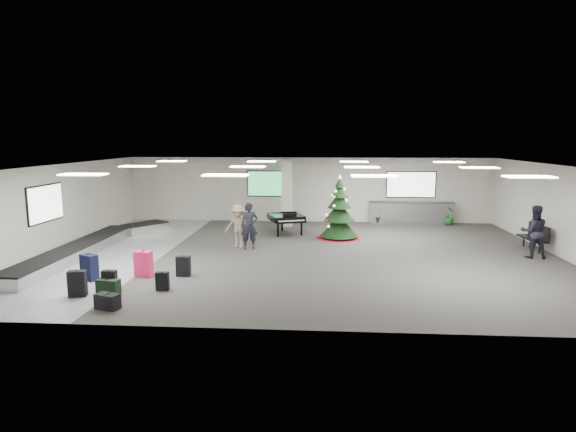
# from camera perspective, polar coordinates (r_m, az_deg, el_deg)

# --- Properties ---
(ground) EXTENTS (18.00, 18.00, 0.00)m
(ground) POSITION_cam_1_polar(r_m,az_deg,el_deg) (17.43, 1.89, -4.53)
(ground) COLOR #373532
(ground) RESTS_ON ground
(room_envelope) EXTENTS (18.02, 14.02, 3.21)m
(room_envelope) POSITION_cam_1_polar(r_m,az_deg,el_deg) (17.71, 0.77, 3.35)
(room_envelope) COLOR #B1ABA2
(room_envelope) RESTS_ON ground
(baggage_carousel) EXTENTS (2.28, 9.71, 0.43)m
(baggage_carousel) POSITION_cam_1_polar(r_m,az_deg,el_deg) (19.23, -22.20, -3.26)
(baggage_carousel) COLOR silver
(baggage_carousel) RESTS_ON ground
(service_counter) EXTENTS (4.05, 0.65, 1.08)m
(service_counter) POSITION_cam_1_polar(r_m,az_deg,el_deg) (24.24, 14.37, 0.38)
(service_counter) COLOR silver
(service_counter) RESTS_ON ground
(suitcase_0) EXTENTS (0.49, 0.33, 0.72)m
(suitcase_0) POSITION_cam_1_polar(r_m,az_deg,el_deg) (13.93, -23.69, -7.36)
(suitcase_0) COLOR black
(suitcase_0) RESTS_ON ground
(suitcase_1) EXTENTS (0.39, 0.22, 0.61)m
(suitcase_1) POSITION_cam_1_polar(r_m,az_deg,el_deg) (14.06, -20.39, -7.22)
(suitcase_1) COLOR black
(suitcase_1) RESTS_ON ground
(pink_suitcase) EXTENTS (0.55, 0.37, 0.81)m
(pink_suitcase) POSITION_cam_1_polar(r_m,az_deg,el_deg) (15.17, -16.75, -5.47)
(pink_suitcase) COLOR #F41F5D
(pink_suitcase) RESTS_ON ground
(suitcase_3) EXTENTS (0.42, 0.25, 0.63)m
(suitcase_3) POSITION_cam_1_polar(r_m,az_deg,el_deg) (14.97, -12.30, -5.83)
(suitcase_3) COLOR black
(suitcase_3) RESTS_ON ground
(navy_suitcase) EXTENTS (0.58, 0.49, 0.79)m
(navy_suitcase) POSITION_cam_1_polar(r_m,az_deg,el_deg) (15.33, -22.48, -5.66)
(navy_suitcase) COLOR black
(navy_suitcase) RESTS_ON ground
(green_duffel) EXTENTS (0.64, 0.38, 0.42)m
(green_duffel) POSITION_cam_1_polar(r_m,az_deg,el_deg) (13.91, -20.52, -7.82)
(green_duffel) COLOR black
(green_duffel) RESTS_ON ground
(suitcase_7) EXTENTS (0.36, 0.20, 0.53)m
(suitcase_7) POSITION_cam_1_polar(r_m,az_deg,el_deg) (13.76, -14.66, -7.47)
(suitcase_7) COLOR black
(suitcase_7) RESTS_ON ground
(black_duffel) EXTENTS (0.65, 0.47, 0.40)m
(black_duffel) POSITION_cam_1_polar(r_m,az_deg,el_deg) (12.72, -20.60, -9.45)
(black_duffel) COLOR black
(black_duffel) RESTS_ON ground
(christmas_tree) EXTENTS (1.88, 1.88, 2.68)m
(christmas_tree) POSITION_cam_1_polar(r_m,az_deg,el_deg) (20.10, 6.09, -0.08)
(christmas_tree) COLOR maroon
(christmas_tree) RESTS_ON ground
(grand_piano) EXTENTS (1.83, 2.08, 0.99)m
(grand_piano) POSITION_cam_1_polar(r_m,az_deg,el_deg) (21.00, -0.21, -0.21)
(grand_piano) COLOR black
(grand_piano) RESTS_ON ground
(bench) EXTENTS (0.60, 1.56, 0.97)m
(bench) POSITION_cam_1_polar(r_m,az_deg,el_deg) (20.22, 27.23, -2.06)
(bench) COLOR black
(bench) RESTS_ON ground
(traveler_a) EXTENTS (0.70, 0.52, 1.76)m
(traveler_a) POSITION_cam_1_polar(r_m,az_deg,el_deg) (18.10, -4.59, -1.19)
(traveler_a) COLOR black
(traveler_a) RESTS_ON ground
(traveler_b) EXTENTS (1.12, 0.72, 1.64)m
(traveler_b) POSITION_cam_1_polar(r_m,az_deg,el_deg) (18.44, -5.92, -1.21)
(traveler_b) COLOR #987F5E
(traveler_b) RESTS_ON ground
(traveler_bench) EXTENTS (0.96, 0.78, 1.85)m
(traveler_bench) POSITION_cam_1_polar(r_m,az_deg,el_deg) (18.76, 27.14, -1.67)
(traveler_bench) COLOR black
(traveler_bench) RESTS_ON ground
(potted_plant_left) EXTENTS (0.60, 0.56, 0.87)m
(potted_plant_left) POSITION_cam_1_polar(r_m,az_deg,el_deg) (23.88, 10.67, 0.10)
(potted_plant_left) COLOR #15441D
(potted_plant_left) RESTS_ON ground
(potted_plant_right) EXTENTS (0.71, 0.71, 0.90)m
(potted_plant_right) POSITION_cam_1_polar(r_m,az_deg,el_deg) (24.39, 18.52, 0.01)
(potted_plant_right) COLOR #15441D
(potted_plant_right) RESTS_ON ground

